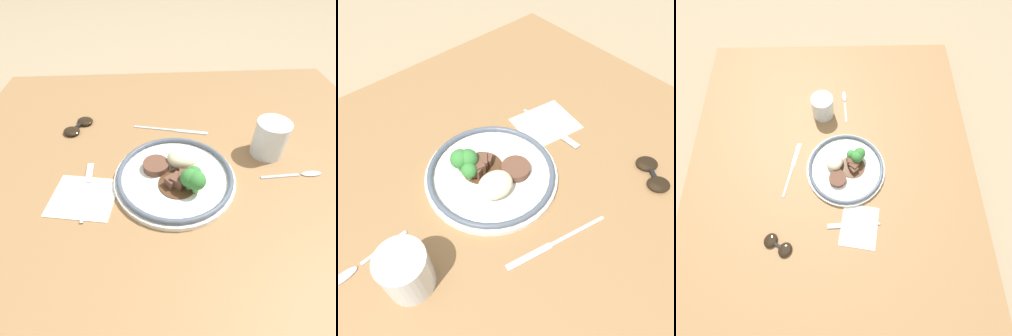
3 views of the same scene
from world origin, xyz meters
TOP-DOWN VIEW (x-y plane):
  - ground_plane at (0.00, 0.00)m, footprint 8.00×8.00m
  - dining_table at (0.00, 0.00)m, footprint 1.19×1.04m
  - napkin at (-0.23, -0.09)m, footprint 0.16×0.14m
  - plate at (-0.02, -0.05)m, footprint 0.28×0.28m
  - juice_glass at (0.22, 0.03)m, footprint 0.08×0.08m
  - fork at (-0.22, -0.06)m, footprint 0.02×0.18m
  - knife at (-0.01, 0.14)m, footprint 0.21×0.06m
  - spoon at (0.29, -0.05)m, footprint 0.15×0.02m
  - sunglasses at (-0.28, 0.17)m, footprint 0.09×0.11m

SIDE VIEW (x-z plane):
  - ground_plane at x=0.00m, z-range 0.00..0.00m
  - dining_table at x=0.00m, z-range 0.00..0.05m
  - napkin at x=-0.23m, z-range 0.05..0.05m
  - knife at x=-0.01m, z-range 0.05..0.05m
  - spoon at x=0.29m, z-range 0.04..0.05m
  - fork at x=-0.22m, z-range 0.05..0.05m
  - sunglasses at x=-0.28m, z-range 0.05..0.06m
  - plate at x=-0.02m, z-range 0.03..0.10m
  - juice_glass at x=0.22m, z-range 0.04..0.13m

